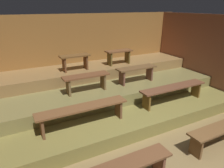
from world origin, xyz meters
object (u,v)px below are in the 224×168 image
bench_lower_left (83,110)px  bench_lower_right (173,90)px  bench_upper_right (119,54)px  bench_middle_left (86,79)px  bench_upper_left (75,60)px  bench_middle_right (136,71)px

bench_lower_left → bench_lower_right: bearing=0.0°
bench_upper_right → bench_middle_left: bearing=-146.9°
bench_middle_left → bench_upper_left: 0.99m
bench_middle_left → bench_lower_left: bearing=-114.8°
bench_lower_left → bench_middle_right: bearing=27.2°
bench_upper_left → bench_lower_left: bearing=-104.4°
bench_lower_left → bench_upper_left: 2.09m
bench_middle_right → bench_upper_left: bearing=146.9°
bench_middle_left → bench_middle_right: size_ratio=1.00×
bench_lower_left → bench_middle_left: bench_middle_left is taller
bench_middle_left → bench_upper_right: 1.76m
bench_lower_right → bench_upper_right: size_ratio=2.26×
bench_lower_left → bench_middle_left: size_ratio=1.62×
bench_upper_left → bench_middle_right: bearing=-33.1°
bench_middle_left → bench_upper_right: bearing=33.1°
bench_middle_right → bench_upper_right: 0.99m
bench_lower_left → bench_upper_right: size_ratio=2.26×
bench_middle_left → bench_middle_right: bearing=0.0°
bench_middle_right → bench_middle_left: bearing=180.0°
bench_lower_right → bench_upper_left: size_ratio=2.26×
bench_middle_right → bench_upper_left: bench_upper_left is taller
bench_lower_left → bench_upper_right: bench_upper_right is taller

